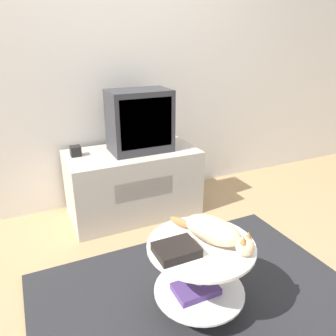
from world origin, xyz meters
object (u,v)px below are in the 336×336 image
Objects in this scene: speaker at (76,151)px; dvd_box at (176,250)px; cat at (215,231)px; tv at (140,121)px.

dvd_box is (0.23, -1.36, -0.13)m from speaker.
speaker reaches higher than cat.
speaker is at bearing 174.00° from cat.
dvd_box is 0.23m from cat.
dvd_box is 0.43× the size of cat.
tv is 6.17× the size of speaker.
tv is 1.03× the size of cat.
cat reaches higher than dvd_box.
cat is at bearing -71.17° from speaker.
tv reaches higher than dvd_box.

